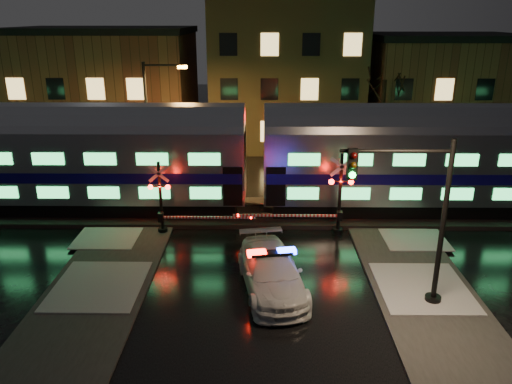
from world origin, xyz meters
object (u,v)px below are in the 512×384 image
(crossing_signal_left, at_px, (168,206))
(traffic_light, at_px, (416,221))
(crossing_signal_right, at_px, (332,202))
(streetlight, at_px, (152,119))
(police_car, at_px, (272,272))

(crossing_signal_left, bearing_deg, traffic_light, -31.89)
(crossing_signal_right, xyz_separation_m, traffic_light, (2.05, -6.32, 1.69))
(crossing_signal_left, height_order, streetlight, streetlight)
(crossing_signal_left, distance_m, streetlight, 7.61)
(police_car, distance_m, crossing_signal_left, 7.35)
(police_car, bearing_deg, traffic_light, -20.84)
(crossing_signal_left, relative_size, streetlight, 0.67)
(crossing_signal_right, bearing_deg, police_car, -119.99)
(police_car, bearing_deg, crossing_signal_left, 123.51)
(crossing_signal_right, height_order, streetlight, streetlight)
(traffic_light, xyz_separation_m, streetlight, (-12.15, 13.01, 1.11))
(police_car, relative_size, crossing_signal_left, 1.09)
(police_car, xyz_separation_m, crossing_signal_left, (-5.02, 5.31, 0.74))
(crossing_signal_right, height_order, traffic_light, traffic_light)
(police_car, height_order, crossing_signal_left, crossing_signal_left)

